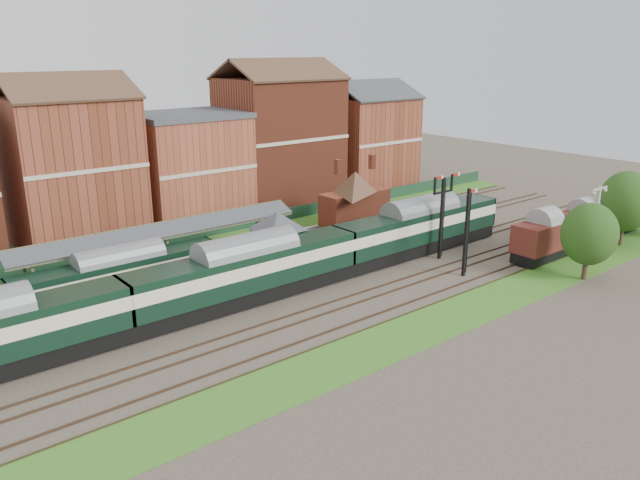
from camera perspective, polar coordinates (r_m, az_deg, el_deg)
ground at (r=55.18m, az=0.70°, el=-3.60°), size 160.00×160.00×0.00m
grass_back at (r=67.57m, az=-8.02°, el=0.21°), size 90.00×4.50×0.06m
grass_front at (r=47.31m, az=10.13°, el=-7.53°), size 90.00×5.00×0.06m
fence at (r=69.02m, az=-8.91°, el=1.16°), size 90.00×0.12×1.50m
platform at (r=59.88m, az=-8.99°, el=-1.61°), size 55.00×3.40×1.00m
signal_box at (r=54.84m, az=-3.87°, el=-0.24°), size 5.40×5.40×6.00m
brick_hut at (r=60.19m, az=2.38°, el=-0.61°), size 3.20×2.64×2.94m
station_building at (r=68.62m, az=3.20°, el=4.01°), size 8.10×8.10×5.90m
canopy at (r=56.08m, az=-14.47°, el=1.12°), size 26.00×3.89×4.08m
semaphore_bracket at (r=60.28m, az=11.10°, el=2.51°), size 3.60×0.25×8.18m
semaphore_siding at (r=56.19m, az=13.24°, el=0.78°), size 1.23×0.25×8.00m
yard_lamp at (r=65.50m, az=23.92°, el=1.92°), size 2.60×0.22×7.00m
town_backdrop at (r=73.55m, az=-12.05°, el=6.98°), size 69.00×10.00×16.00m
dmu_train at (r=49.65m, az=-6.68°, el=-2.82°), size 60.49×3.18×4.65m
platform_railcar at (r=52.10m, az=-17.74°, el=-3.08°), size 16.78×2.65×3.87m
goods_van_a at (r=63.00m, az=19.71°, el=0.21°), size 6.65×2.88×4.03m
goods_van_b at (r=69.13m, az=22.87°, el=1.28°), size 6.49×2.81×3.94m
goods_van_c at (r=75.21m, az=25.40°, el=2.08°), size 6.13×2.66×3.72m
tree_near at (r=70.40m, az=26.19°, el=3.18°), size 5.38×5.38×7.77m
tree_far at (r=58.50m, az=23.41°, el=0.49°), size 4.76×4.76×6.95m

